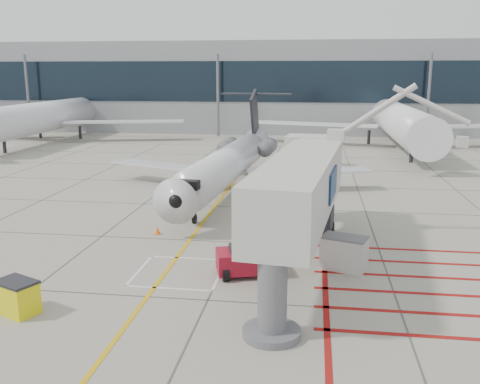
# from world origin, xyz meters

# --- Properties ---
(ground_plane) EXTENTS (260.00, 260.00, 0.00)m
(ground_plane) POSITION_xyz_m (0.00, 0.00, 0.00)
(ground_plane) COLOR #9C9886
(ground_plane) RESTS_ON ground
(regional_jet) EXTENTS (25.14, 30.69, 7.62)m
(regional_jet) POSITION_xyz_m (-2.66, 14.31, 3.81)
(regional_jet) COLOR silver
(regional_jet) RESTS_ON ground_plane
(jet_bridge) EXTENTS (11.03, 19.69, 7.51)m
(jet_bridge) POSITION_xyz_m (3.71, -0.40, 3.76)
(jet_bridge) COLOR beige
(jet_bridge) RESTS_ON ground_plane
(pushback_tug) EXTENTS (3.00, 2.33, 1.54)m
(pushback_tug) POSITION_xyz_m (1.19, -0.88, 0.77)
(pushback_tug) COLOR maroon
(pushback_tug) RESTS_ON ground_plane
(spill_bin) EXTENTS (1.91, 1.64, 1.40)m
(spill_bin) POSITION_xyz_m (-7.35, -6.24, 0.70)
(spill_bin) COLOR yellow
(spill_bin) RESTS_ON ground_plane
(baggage_cart) EXTENTS (1.99, 1.42, 1.16)m
(baggage_cart) POSITION_xyz_m (1.72, 6.73, 0.58)
(baggage_cart) COLOR #545358
(baggage_cart) RESTS_ON ground_plane
(ground_power_unit) EXTENTS (2.42, 1.88, 1.68)m
(ground_power_unit) POSITION_xyz_m (5.92, 0.55, 0.84)
(ground_power_unit) COLOR #BCB8B3
(ground_power_unit) RESTS_ON ground_plane
(cone_nose) EXTENTS (0.33, 0.33, 0.46)m
(cone_nose) POSITION_xyz_m (-4.85, 4.91, 0.23)
(cone_nose) COLOR #FF620D
(cone_nose) RESTS_ON ground_plane
(cone_side) EXTENTS (0.36, 0.36, 0.51)m
(cone_side) POSITION_xyz_m (0.50, 5.12, 0.25)
(cone_side) COLOR #E15A0B
(cone_side) RESTS_ON ground_plane
(terminal_building) EXTENTS (180.00, 28.00, 14.00)m
(terminal_building) POSITION_xyz_m (10.00, 70.00, 7.00)
(terminal_building) COLOR gray
(terminal_building) RESTS_ON ground_plane
(terminal_glass_band) EXTENTS (180.00, 0.10, 6.00)m
(terminal_glass_band) POSITION_xyz_m (10.00, 55.95, 8.00)
(terminal_glass_band) COLOR black
(terminal_glass_band) RESTS_ON ground_plane
(bg_aircraft_b) EXTENTS (36.67, 40.75, 12.22)m
(bg_aircraft_b) POSITION_xyz_m (-32.16, 46.00, 6.11)
(bg_aircraft_b) COLOR silver
(bg_aircraft_b) RESTS_ON ground_plane
(bg_aircraft_c) EXTENTS (37.21, 41.35, 12.40)m
(bg_aircraft_c) POSITION_xyz_m (14.63, 46.00, 6.20)
(bg_aircraft_c) COLOR silver
(bg_aircraft_c) RESTS_ON ground_plane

